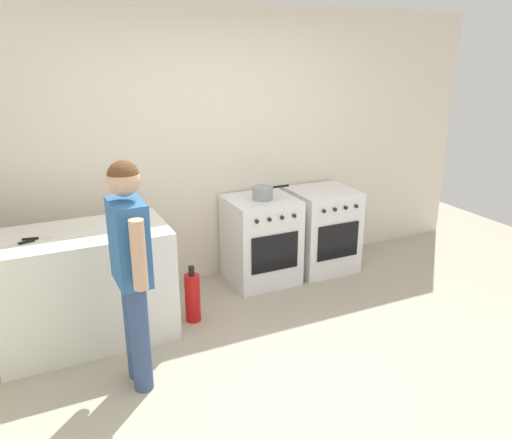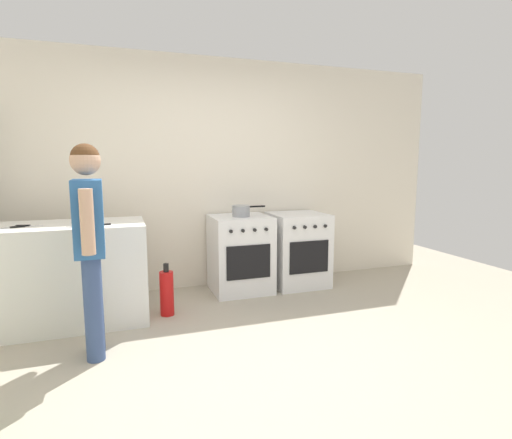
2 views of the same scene
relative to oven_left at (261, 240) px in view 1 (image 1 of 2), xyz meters
The scene contains 11 objects.
ground_plane 1.67m from the oven_left, 102.51° to the right, with size 8.00×8.00×0.00m, color #ADA38E.
back_wall 1.01m from the oven_left, 133.25° to the left, with size 6.00×0.10×2.60m, color silver.
counter_unit 1.74m from the oven_left, 167.46° to the right, with size 1.30×0.70×0.90m, color silver.
oven_left is the anchor object (origin of this frame).
oven_right 0.70m from the oven_left, ahead, with size 0.62×0.62×0.85m.
pot 0.49m from the oven_left, 88.11° to the right, with size 0.38×0.20×0.12m.
knife_bread 1.66m from the oven_left, 159.38° to the right, with size 0.35×0.07×0.01m.
knife_paring 2.10m from the oven_left, 168.69° to the right, with size 0.21×0.06×0.01m.
knife_chef 2.25m from the oven_left, 167.45° to the right, with size 0.31×0.12×0.01m.
person 1.91m from the oven_left, 142.70° to the right, with size 0.21×0.57×1.57m.
fire_extinguisher 1.01m from the oven_left, 151.22° to the right, with size 0.13×0.13×0.50m.
Camera 1 is at (-1.64, -2.53, 2.19)m, focal length 35.00 mm.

